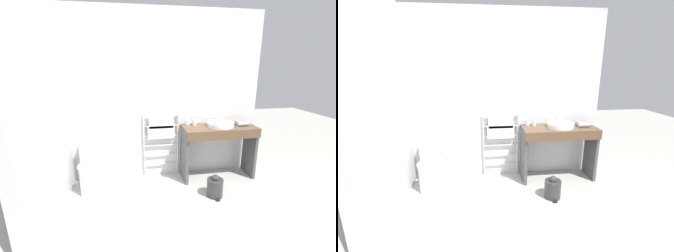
{
  "view_description": "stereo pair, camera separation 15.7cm",
  "coord_description": "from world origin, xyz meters",
  "views": [
    {
      "loc": [
        -0.5,
        -1.97,
        1.73
      ],
      "look_at": [
        -0.02,
        0.83,
        0.94
      ],
      "focal_mm": 24.0,
      "sensor_mm": 36.0,
      "label": 1
    },
    {
      "loc": [
        -0.35,
        -2.0,
        1.73
      ],
      "look_at": [
        -0.02,
        0.83,
        0.94
      ],
      "focal_mm": 24.0,
      "sensor_mm": 36.0,
      "label": 2
    }
  ],
  "objects": [
    {
      "name": "ground_plane",
      "position": [
        0.0,
        0.0,
        0.0
      ],
      "size": [
        12.0,
        12.0,
        0.0
      ],
      "primitive_type": "plane",
      "color": "#B2AFA8"
    },
    {
      "name": "wall_back",
      "position": [
        0.0,
        1.38,
        1.24
      ],
      "size": [
        2.98,
        0.12,
        2.49
      ],
      "primitive_type": "cube",
      "color": "silver",
      "rests_on": "ground_plane"
    },
    {
      "name": "wall_side",
      "position": [
        -1.43,
        0.66,
        1.24
      ],
      "size": [
        0.12,
        1.97,
        2.49
      ],
      "primitive_type": "cube",
      "color": "silver",
      "rests_on": "ground_plane"
    },
    {
      "name": "toilet",
      "position": [
        -1.02,
        0.98,
        0.31
      ],
      "size": [
        0.4,
        0.55,
        0.74
      ],
      "color": "white",
      "rests_on": "ground_plane"
    },
    {
      "name": "towel_radiator",
      "position": [
        -0.05,
        1.27,
        0.72
      ],
      "size": [
        0.56,
        0.06,
        1.01
      ],
      "color": "silver",
      "rests_on": "ground_plane"
    },
    {
      "name": "vanity_counter",
      "position": [
        0.8,
        1.07,
        0.58
      ],
      "size": [
        1.1,
        0.46,
        0.82
      ],
      "color": "brown",
      "rests_on": "ground_plane"
    },
    {
      "name": "sink_basin",
      "position": [
        0.82,
        1.09,
        0.86
      ],
      "size": [
        0.4,
        0.4,
        0.06
      ],
      "color": "white",
      "rests_on": "vanity_counter"
    },
    {
      "name": "faucet",
      "position": [
        0.82,
        1.27,
        0.9
      ],
      "size": [
        0.02,
        0.1,
        0.13
      ],
      "color": "silver",
      "rests_on": "vanity_counter"
    },
    {
      "name": "cup_near_wall",
      "position": [
        0.35,
        1.25,
        0.87
      ],
      "size": [
        0.06,
        0.06,
        0.09
      ],
      "color": "silver",
      "rests_on": "vanity_counter"
    },
    {
      "name": "cup_near_edge",
      "position": [
        0.45,
        1.21,
        0.87
      ],
      "size": [
        0.06,
        0.06,
        0.09
      ],
      "color": "silver",
      "rests_on": "vanity_counter"
    },
    {
      "name": "hair_dryer",
      "position": [
        1.17,
        1.07,
        0.86
      ],
      "size": [
        0.22,
        0.18,
        0.07
      ],
      "color": "#B7B7BC",
      "rests_on": "vanity_counter"
    },
    {
      "name": "trash_bin",
      "position": [
        0.57,
        0.56,
        0.13
      ],
      "size": [
        0.22,
        0.25,
        0.31
      ],
      "color": "#333335",
      "rests_on": "ground_plane"
    },
    {
      "name": "bath_mat",
      "position": [
        -0.98,
        0.29,
        0.01
      ],
      "size": [
        0.56,
        0.36,
        0.01
      ],
      "primitive_type": "cube",
      "color": "silver",
      "rests_on": "ground_plane"
    }
  ]
}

